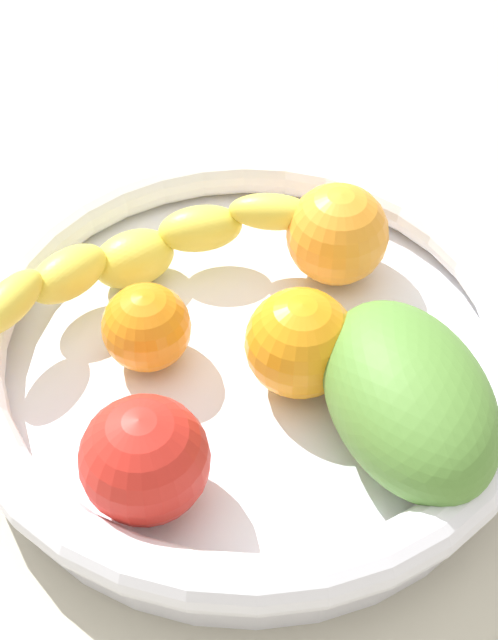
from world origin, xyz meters
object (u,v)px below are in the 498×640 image
(banana_draped_left, at_px, (138,254))
(tomato_red, at_px, (145,460))
(orange_front, at_px, (146,328))
(orange_mid_right, at_px, (300,343))
(orange_mid_left, at_px, (337,234))
(fruit_bowl, at_px, (249,351))
(mango_green, at_px, (409,398))

(banana_draped_left, distance_m, tomato_red, 0.15)
(orange_front, relative_size, tomato_red, 0.78)
(orange_mid_right, relative_size, tomato_red, 0.95)
(orange_front, xyz_separation_m, orange_mid_left, (-0.10, -0.09, 0.01))
(fruit_bowl, distance_m, mango_green, 0.11)
(fruit_bowl, height_order, tomato_red, tomato_red)
(orange_mid_left, xyz_separation_m, mango_green, (-0.05, 0.12, 0.00))
(orange_mid_left, xyz_separation_m, orange_mid_right, (0.01, 0.09, -0.00))
(fruit_bowl, relative_size, banana_draped_left, 1.88)
(banana_draped_left, relative_size, orange_mid_left, 2.82)
(fruit_bowl, bearing_deg, orange_front, 11.62)
(mango_green, bearing_deg, orange_mid_left, -67.61)
(orange_mid_right, height_order, tomato_red, tomato_red)
(banana_draped_left, bearing_deg, orange_mid_right, 152.39)
(banana_draped_left, xyz_separation_m, orange_mid_left, (-0.12, -0.04, 0.00))
(fruit_bowl, height_order, mango_green, mango_green)
(tomato_red, bearing_deg, fruit_bowl, -108.24)
(orange_mid_left, relative_size, orange_mid_right, 1.02)
(orange_mid_left, height_order, mango_green, mango_green)
(fruit_bowl, relative_size, tomato_red, 5.12)
(orange_mid_right, distance_m, mango_green, 0.07)
(fruit_bowl, distance_m, orange_front, 0.06)
(banana_draped_left, distance_m, orange_mid_right, 0.12)
(orange_mid_left, distance_m, mango_green, 0.13)
(orange_front, bearing_deg, mango_green, 167.99)
(banana_draped_left, bearing_deg, orange_mid_left, -163.04)
(orange_front, relative_size, orange_mid_right, 0.83)
(banana_draped_left, bearing_deg, orange_front, 109.13)
(orange_front, bearing_deg, orange_mid_right, 179.06)
(orange_front, distance_m, tomato_red, 0.09)
(tomato_red, distance_m, mango_green, 0.14)
(fruit_bowl, height_order, banana_draped_left, banana_draped_left)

